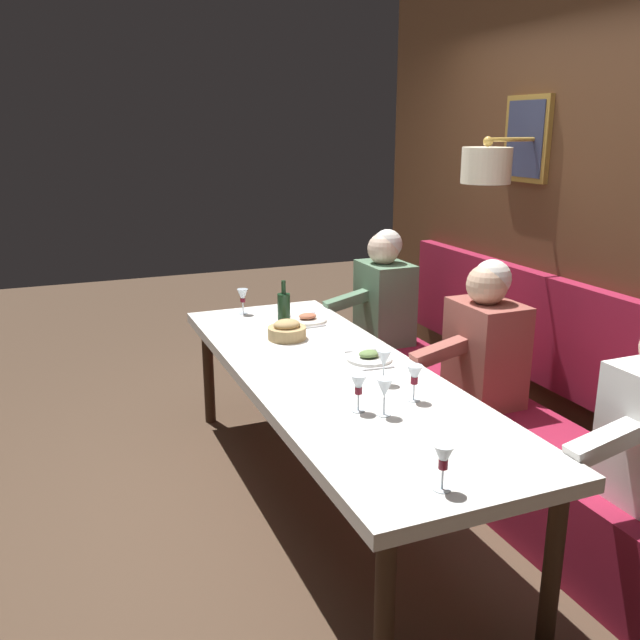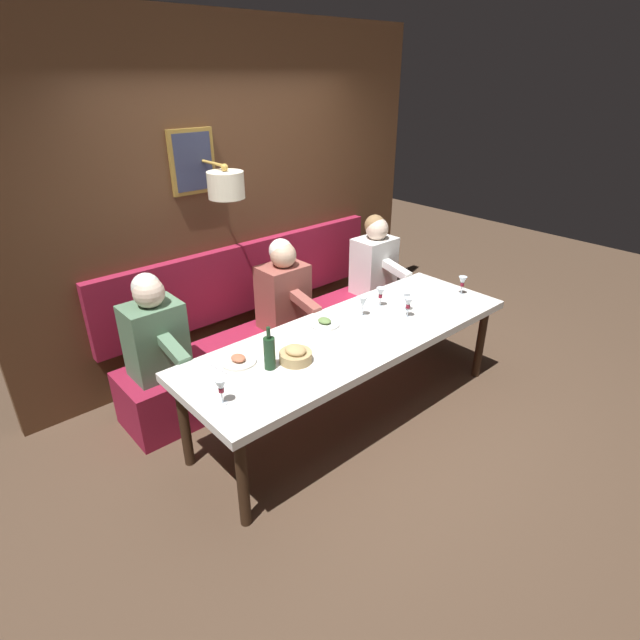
{
  "view_description": "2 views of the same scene",
  "coord_description": "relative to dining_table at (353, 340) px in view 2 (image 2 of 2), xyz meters",
  "views": [
    {
      "loc": [
        -1.27,
        -2.91,
        1.91
      ],
      "look_at": [
        0.05,
        0.29,
        0.92
      ],
      "focal_mm": 37.99,
      "sensor_mm": 36.0,
      "label": 1
    },
    {
      "loc": [
        -2.29,
        2.37,
        2.49
      ],
      "look_at": [
        0.05,
        0.29,
        0.92
      ],
      "focal_mm": 28.19,
      "sensor_mm": 36.0,
      "label": 2
    }
  ],
  "objects": [
    {
      "name": "place_setting_0",
      "position": [
        0.24,
        0.07,
        0.08
      ],
      "size": [
        0.24,
        0.33,
        0.05
      ],
      "color": "silver",
      "rests_on": "dining_table"
    },
    {
      "name": "bread_bowl",
      "position": [
        -0.03,
        0.58,
        0.11
      ],
      "size": [
        0.22,
        0.22,
        0.12
      ],
      "color": "tan",
      "rests_on": "dining_table"
    },
    {
      "name": "wine_glass_4",
      "position": [
        -0.1,
        -0.5,
        0.18
      ],
      "size": [
        0.07,
        0.07,
        0.16
      ],
      "color": "silver",
      "rests_on": "dining_table"
    },
    {
      "name": "ground_plane",
      "position": [
        0.0,
        0.0,
        -0.68
      ],
      "size": [
        12.0,
        12.0,
        0.0
      ],
      "primitive_type": "plane",
      "color": "#4C3828"
    },
    {
      "name": "place_setting_1",
      "position": [
        0.21,
        0.87,
        0.08
      ],
      "size": [
        0.24,
        0.32,
        0.05
      ],
      "color": "silver",
      "rests_on": "dining_table"
    },
    {
      "name": "wine_glass_2",
      "position": [
        -0.12,
        1.2,
        0.18
      ],
      "size": [
        0.07,
        0.07,
        0.16
      ],
      "color": "silver",
      "rests_on": "dining_table"
    },
    {
      "name": "banquette_bench",
      "position": [
        0.89,
        0.0,
        -0.45
      ],
      "size": [
        0.52,
        2.89,
        0.45
      ],
      "primitive_type": "cube",
      "color": "maroon",
      "rests_on": "ground_plane"
    },
    {
      "name": "dining_table",
      "position": [
        0.0,
        0.0,
        0.0
      ],
      "size": [
        0.9,
        2.69,
        0.74
      ],
      "color": "silver",
      "rests_on": "ground_plane"
    },
    {
      "name": "wine_glass_0",
      "position": [
        0.18,
        -0.49,
        0.18
      ],
      "size": [
        0.07,
        0.07,
        0.16
      ],
      "color": "silver",
      "rests_on": "dining_table"
    },
    {
      "name": "diner_nearest",
      "position": [
        0.88,
        -1.18,
        0.14
      ],
      "size": [
        0.6,
        0.4,
        0.79
      ],
      "color": "white",
      "rests_on": "banquette_bench"
    },
    {
      "name": "back_wall_panel",
      "position": [
        1.46,
        0.01,
        0.69
      ],
      "size": [
        0.59,
        4.09,
        2.9
      ],
      "color": "#51331E",
      "rests_on": "ground_plane"
    },
    {
      "name": "diner_near",
      "position": [
        0.88,
        -0.04,
        0.14
      ],
      "size": [
        0.6,
        0.4,
        0.79
      ],
      "color": "#934C42",
      "rests_on": "banquette_bench"
    },
    {
      "name": "wine_glass_3",
      "position": [
        0.15,
        -0.25,
        0.18
      ],
      "size": [
        0.07,
        0.07,
        0.16
      ],
      "color": "silver",
      "rests_on": "dining_table"
    },
    {
      "name": "wine_bottle",
      "position": [
        0.01,
        0.76,
        0.18
      ],
      "size": [
        0.08,
        0.08,
        0.3
      ],
      "color": "#19381E",
      "rests_on": "dining_table"
    },
    {
      "name": "wine_glass_1",
      "position": [
        -0.12,
        -1.2,
        0.18
      ],
      "size": [
        0.07,
        0.07,
        0.16
      ],
      "color": "silver",
      "rests_on": "dining_table"
    },
    {
      "name": "wine_glass_5",
      "position": [
        -0.02,
        -0.58,
        0.18
      ],
      "size": [
        0.07,
        0.07,
        0.16
      ],
      "color": "silver",
      "rests_on": "dining_table"
    },
    {
      "name": "diner_middle",
      "position": [
        0.88,
        1.14,
        0.14
      ],
      "size": [
        0.6,
        0.4,
        0.79
      ],
      "color": "#567A5B",
      "rests_on": "banquette_bench"
    }
  ]
}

